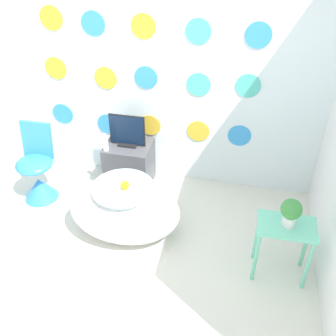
% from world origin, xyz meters
% --- Properties ---
extents(ground_plane, '(12.00, 12.00, 0.00)m').
position_xyz_m(ground_plane, '(0.00, 0.00, 0.00)').
color(ground_plane, silver).
extents(wall_back_dotted, '(4.44, 0.05, 2.60)m').
position_xyz_m(wall_back_dotted, '(-0.00, 1.85, 1.30)').
color(wall_back_dotted, white).
rests_on(wall_back_dotted, ground_plane).
extents(bathtub, '(1.02, 0.67, 0.56)m').
position_xyz_m(bathtub, '(-0.00, 0.88, 0.28)').
color(bathtub, white).
rests_on(bathtub, ground_plane).
extents(rubber_duck, '(0.08, 0.08, 0.09)m').
position_xyz_m(rubber_duck, '(0.03, 0.84, 0.60)').
color(rubber_duck, yellow).
rests_on(rubber_duck, bathtub).
extents(chair, '(0.37, 0.37, 0.81)m').
position_xyz_m(chair, '(-1.02, 1.19, 0.27)').
color(chair, '#338CE0').
rests_on(chair, ground_plane).
extents(tv_cabinet, '(0.47, 0.40, 0.50)m').
position_xyz_m(tv_cabinet, '(-0.18, 1.60, 0.25)').
color(tv_cabinet, '#4C4C51').
rests_on(tv_cabinet, ground_plane).
extents(tv, '(0.37, 0.12, 0.34)m').
position_xyz_m(tv, '(-0.18, 1.61, 0.65)').
color(tv, black).
rests_on(tv, tv_cabinet).
extents(vase, '(0.06, 0.06, 0.18)m').
position_xyz_m(vase, '(-0.37, 1.47, 0.58)').
color(vase, white).
rests_on(vase, tv_cabinet).
extents(side_table, '(0.45, 0.29, 0.55)m').
position_xyz_m(side_table, '(1.38, 0.70, 0.42)').
color(side_table, '#72D8B7').
rests_on(side_table, ground_plane).
extents(potted_plant_left, '(0.16, 0.16, 0.24)m').
position_xyz_m(potted_plant_left, '(1.38, 0.70, 0.69)').
color(potted_plant_left, white).
rests_on(potted_plant_left, side_table).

